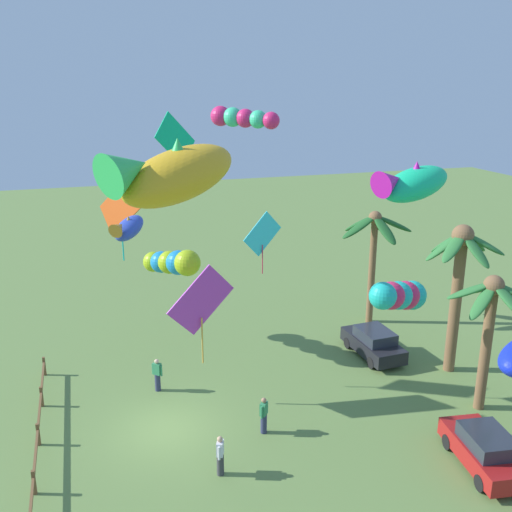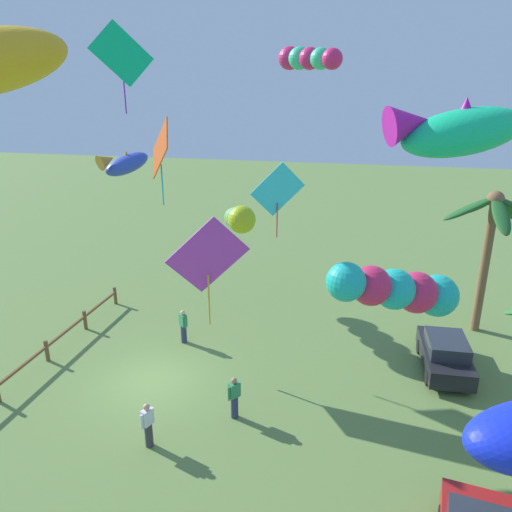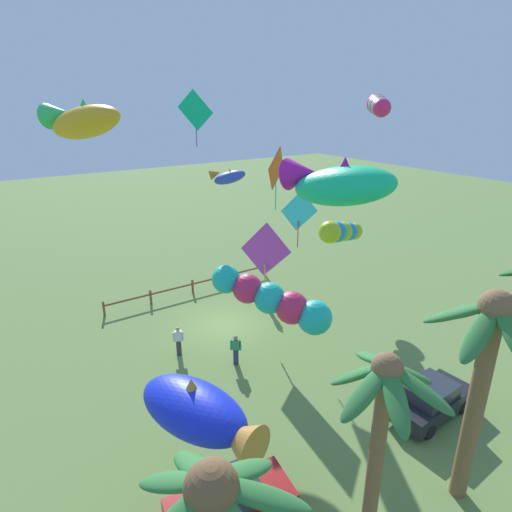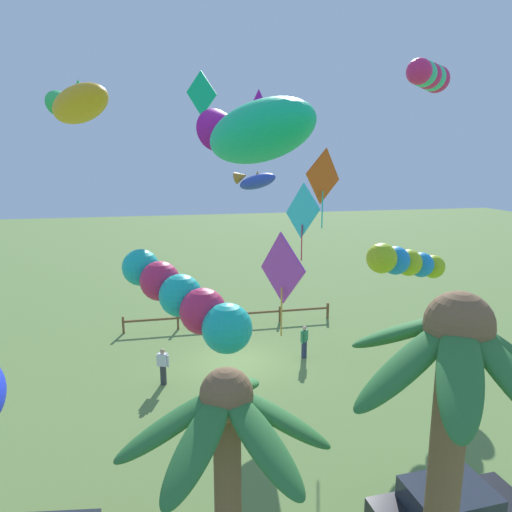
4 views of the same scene
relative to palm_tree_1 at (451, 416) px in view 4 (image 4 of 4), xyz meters
The scene contains 17 objects.
ground_plane 15.22m from the palm_tree_1, 85.97° to the right, with size 120.00×120.00×0.00m, color olive.
palm_tree_1 is the anchor object (origin of this frame).
palm_tree_3 3.61m from the palm_tree_1, 13.75° to the right, with size 3.58×3.59×6.14m.
rail_fence 19.75m from the palm_tree_1, 88.35° to the right, with size 11.90×0.12×0.95m.
spectator_0 14.25m from the palm_tree_1, 70.98° to the right, with size 0.52×0.36×1.59m.
spectator_1 14.99m from the palm_tree_1, 99.06° to the right, with size 0.42×0.44×1.59m.
spectator_2 11.66m from the palm_tree_1, 77.16° to the right, with size 0.45×0.42×1.59m.
kite_diamond_0 12.30m from the palm_tree_1, 92.81° to the right, with size 1.08×3.13×4.55m.
kite_tube_1 6.60m from the palm_tree_1, 55.54° to the right, with size 3.07×3.57×2.07m.
kite_diamond_2 15.24m from the palm_tree_1, 79.81° to the right, with size 1.07×1.53×2.55m.
kite_fish_3 17.34m from the palm_tree_1, 63.37° to the right, with size 3.45×4.24×1.95m.
kite_tube_5 12.36m from the palm_tree_1, 117.73° to the right, with size 2.70×2.80×1.01m.
kite_diamond_6 9.82m from the palm_tree_1, 93.41° to the right, with size 0.65×1.88×2.74m.
kite_fish_7 15.43m from the palm_tree_1, 90.27° to the right, with size 2.14×1.75×1.09m.
kite_fish_8 6.66m from the palm_tree_1, 62.81° to the right, with size 2.73×4.08×1.76m.
kite_diamond_9 15.82m from the palm_tree_1, 102.45° to the right, with size 2.25×1.63×3.76m.
kite_tube_10 14.12m from the palm_tree_1, 116.91° to the right, with size 4.52×2.47×2.02m.
Camera 4 is at (3.32, 19.93, 9.31)m, focal length 32.49 mm.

